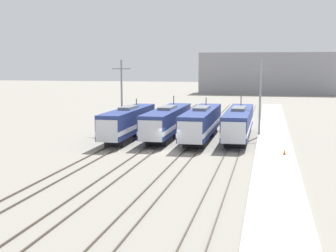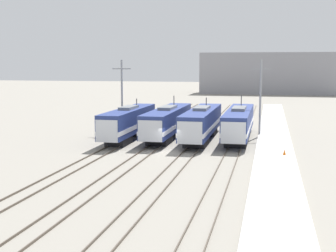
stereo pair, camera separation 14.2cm
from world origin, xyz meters
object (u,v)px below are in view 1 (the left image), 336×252
object	(u,v)px
locomotive_far_left	(128,123)
catenary_tower_right	(260,96)
traffic_cone	(285,152)
locomotive_center_left	(167,122)
locomotive_far_right	(238,123)
locomotive_center_right	(201,123)
catenary_tower_left	(122,94)

from	to	relation	value
locomotive_far_left	catenary_tower_right	bearing A→B (deg)	20.66
locomotive_far_left	traffic_cone	size ratio (longest dim) A/B	29.00
locomotive_center_left	locomotive_far_left	bearing A→B (deg)	-154.25
locomotive_far_left	catenary_tower_right	world-z (taller)	catenary_tower_right
locomotive_far_right	traffic_cone	xyz separation A→B (m)	(5.34, -10.70, -1.49)
catenary_tower_right	locomotive_center_left	bearing A→B (deg)	-161.43
locomotive_far_left	traffic_cone	distance (m)	20.51
catenary_tower_right	traffic_cone	distance (m)	14.86
locomotive_center_left	locomotive_center_right	size ratio (longest dim) A/B	1.00
locomotive_center_left	traffic_cone	size ratio (longest dim) A/B	32.02
locomotive_center_left	traffic_cone	distance (m)	17.55
locomotive_center_left	locomotive_center_right	world-z (taller)	locomotive_center_left
locomotive_center_left	locomotive_far_right	size ratio (longest dim) A/B	0.98
locomotive_far_left	locomotive_far_right	xyz separation A→B (m)	(13.59, 2.98, -0.05)
locomotive_center_left	traffic_cone	world-z (taller)	locomotive_center_left
catenary_tower_left	catenary_tower_right	distance (m)	18.83
locomotive_far_left	catenary_tower_left	size ratio (longest dim) A/B	1.65
locomotive_far_left	locomotive_center_left	distance (m)	5.03
locomotive_far_right	catenary_tower_right	xyz separation A→B (m)	(2.53, 3.11, 3.24)
locomotive_center_right	catenary_tower_left	xyz separation A→B (m)	(-11.76, 4.47, 3.20)
catenary_tower_left	catenary_tower_right	bearing A→B (deg)	0.00
catenary_tower_right	locomotive_center_right	bearing A→B (deg)	-147.68
locomotive_center_right	locomotive_center_left	bearing A→B (deg)	172.79
locomotive_far_right	catenary_tower_right	bearing A→B (deg)	50.79
locomotive_far_left	locomotive_center_left	bearing A→B (deg)	25.75
locomotive_far_left	locomotive_far_right	bearing A→B (deg)	12.35
locomotive_center_right	traffic_cone	xyz separation A→B (m)	(9.87, -9.34, -1.52)
locomotive_far_right	traffic_cone	world-z (taller)	locomotive_far_right
locomotive_center_left	catenary_tower_left	xyz separation A→B (m)	(-7.23, 3.90, 3.24)
locomotive_center_left	catenary_tower_right	xyz separation A→B (m)	(11.60, 3.90, 3.24)
locomotive_center_left	catenary_tower_left	size ratio (longest dim) A/B	1.82
traffic_cone	locomotive_far_right	bearing A→B (deg)	116.52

